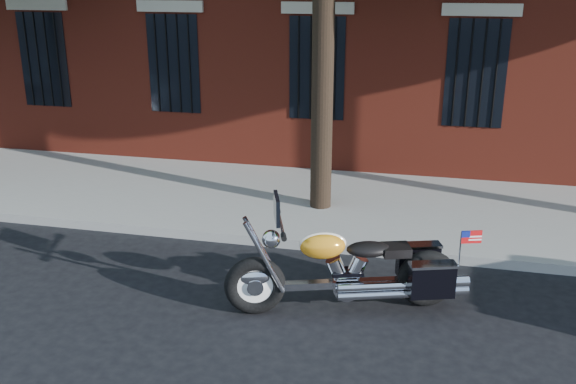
# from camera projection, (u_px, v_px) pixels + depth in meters

# --- Properties ---
(ground) EXTENTS (120.00, 120.00, 0.00)m
(ground) POSITION_uv_depth(u_px,v_px,m) (244.00, 285.00, 8.59)
(ground) COLOR black
(ground) RESTS_ON ground
(curb) EXTENTS (40.00, 0.16, 0.15)m
(curb) POSITION_uv_depth(u_px,v_px,m) (270.00, 241.00, 9.84)
(curb) COLOR gray
(curb) RESTS_ON ground
(sidewalk) EXTENTS (40.00, 3.60, 0.15)m
(sidewalk) POSITION_uv_depth(u_px,v_px,m) (297.00, 201.00, 11.57)
(sidewalk) COLOR gray
(sidewalk) RESTS_ON ground
(motorcycle) EXTENTS (2.99, 1.43, 1.52)m
(motorcycle) POSITION_uv_depth(u_px,v_px,m) (355.00, 272.00, 7.81)
(motorcycle) COLOR black
(motorcycle) RESTS_ON ground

